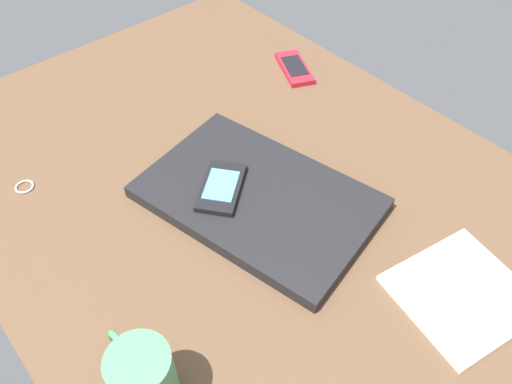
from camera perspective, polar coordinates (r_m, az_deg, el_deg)
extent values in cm
cube|color=brown|center=(82.44, 0.54, -1.63)|extent=(120.00, 80.00, 3.00)
cube|color=black|center=(80.48, 0.00, -0.44)|extent=(39.67, 30.26, 2.17)
cube|color=black|center=(79.75, -3.89, 0.52)|extent=(11.26, 12.08, 1.00)
cube|color=#5993E0|center=(79.33, -3.91, 0.80)|extent=(7.73, 8.07, 0.14)
cube|color=red|center=(108.82, 4.31, 13.61)|extent=(12.77, 9.55, 1.08)
cube|color=black|center=(108.49, 4.33, 13.88)|extent=(8.26, 6.64, 0.14)
cube|color=white|center=(75.89, 21.97, -10.50)|extent=(18.69, 19.40, 0.80)
torus|color=silver|center=(91.23, -24.40, 0.54)|extent=(3.04, 3.04, 0.36)
cylinder|color=#4C9360|center=(61.49, -12.36, -19.79)|extent=(7.24, 7.24, 9.92)
torus|color=#4C9360|center=(63.28, -14.40, -17.08)|extent=(6.46, 0.90, 6.46)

